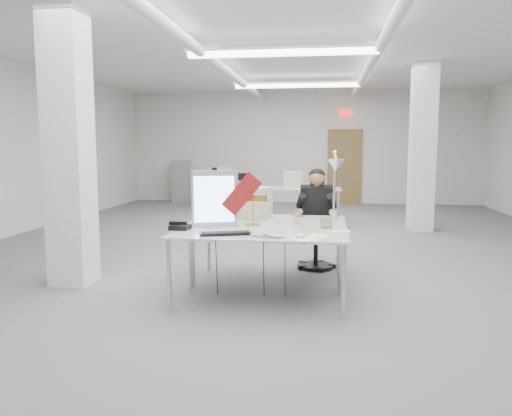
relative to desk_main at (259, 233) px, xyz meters
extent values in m
cube|color=#5B5B5E|center=(0.00, 2.50, -0.75)|extent=(10.00, 14.00, 0.02)
cube|color=white|center=(0.00, 2.50, 2.47)|extent=(10.00, 14.00, 0.02)
cube|color=silver|center=(0.00, 9.51, 0.86)|extent=(10.00, 0.02, 3.20)
cube|color=white|center=(-2.30, 0.50, 0.86)|extent=(0.45, 0.45, 3.20)
cube|color=white|center=(2.50, 5.00, 0.86)|extent=(0.45, 0.45, 3.20)
cube|color=brown|center=(1.20, 9.44, 0.31)|extent=(0.95, 0.08, 2.10)
cube|color=red|center=(1.20, 9.40, 1.81)|extent=(0.32, 0.06, 0.16)
cylinder|color=silver|center=(-1.20, 2.50, 2.28)|extent=(0.16, 13.60, 0.16)
cylinder|color=silver|center=(1.40, 2.50, 2.28)|extent=(0.16, 13.60, 0.16)
cube|color=white|center=(0.00, 2.50, 2.24)|extent=(2.80, 0.14, 0.08)
cube|color=white|center=(0.00, 6.50, 2.24)|extent=(2.80, 0.14, 0.08)
cube|color=silver|center=(0.00, 0.00, 0.00)|extent=(1.80, 0.90, 0.02)
cube|color=silver|center=(0.00, 0.90, 0.00)|extent=(1.80, 0.90, 0.02)
cube|color=silver|center=(0.20, 5.50, 0.00)|extent=(1.60, 0.80, 0.02)
cube|color=silver|center=(-1.80, 7.70, 0.00)|extent=(1.60, 0.80, 0.02)
cube|color=gray|center=(-3.50, 9.15, -0.14)|extent=(0.45, 0.55, 1.20)
cube|color=silver|center=(-0.52, 0.24, 0.32)|extent=(0.49, 0.22, 0.62)
cube|color=maroon|center=(-0.22, 0.21, 0.38)|extent=(0.44, 0.01, 0.47)
cube|color=black|center=(-0.32, -0.19, 0.02)|extent=(0.53, 0.31, 0.02)
imported|color=silver|center=(0.10, -0.29, 0.03)|extent=(0.37, 0.29, 0.03)
ellipsoid|color=silver|center=(0.43, -0.28, 0.03)|extent=(0.11, 0.09, 0.04)
cube|color=black|center=(-0.85, 0.05, 0.04)|extent=(0.21, 0.19, 0.05)
cube|color=#A68147|center=(-0.70, 0.24, 0.07)|extent=(0.15, 0.10, 0.12)
cube|color=#A07045|center=(0.68, 0.35, 0.06)|extent=(0.13, 0.06, 0.10)
cylinder|color=silver|center=(0.36, 0.38, 0.06)|extent=(0.10, 0.05, 0.09)
cube|color=white|center=(0.46, -0.32, 0.02)|extent=(0.31, 0.34, 0.01)
cube|color=#EFE48E|center=(0.60, -0.18, 0.02)|extent=(0.24, 0.30, 0.01)
cube|color=silver|center=(0.83, 0.14, 0.02)|extent=(0.19, 0.13, 0.01)
cube|color=#C0B19F|center=(-0.22, 0.97, 0.20)|extent=(0.47, 0.45, 0.38)
camera|label=1|loc=(0.65, -4.98, 0.89)|focal=35.00mm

